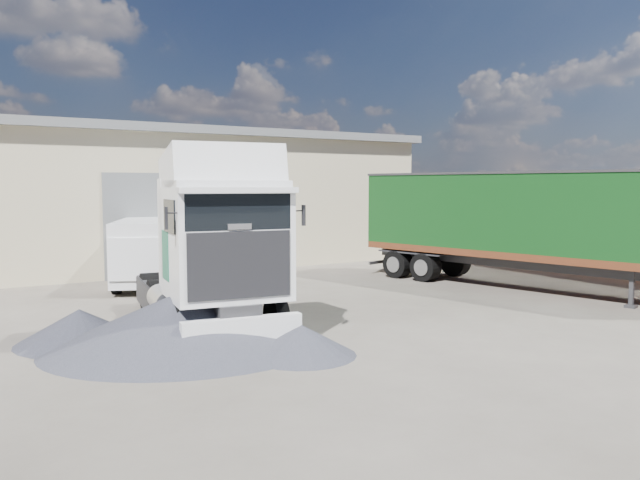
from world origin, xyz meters
TOP-DOWN VIEW (x-y plane):
  - ground at (0.00, 0.00)m, footprint 120.00×120.00m
  - warehouse at (-6.00, 16.00)m, footprint 30.60×12.60m
  - brick_boundary_wall at (11.50, 6.00)m, footprint 0.35×26.00m
  - tractor_unit at (-3.56, 1.03)m, footprint 2.98×6.20m
  - box_trailer at (6.70, 1.81)m, footprint 4.78×11.02m
  - panel_van at (-2.79, 8.31)m, footprint 3.83×5.52m
  - gravel_heap at (-4.56, 0.37)m, footprint 6.80×6.80m

SIDE VIEW (x-z plane):
  - ground at x=0.00m, z-range 0.00..0.00m
  - gravel_heap at x=-4.56m, z-range -0.04..1.10m
  - panel_van at x=-2.79m, z-range 0.04..2.13m
  - brick_boundary_wall at x=11.50m, z-range 0.00..2.50m
  - tractor_unit at x=-3.56m, z-range -0.32..3.67m
  - box_trailer at x=6.70m, z-range 0.39..3.98m
  - warehouse at x=-6.00m, z-range -0.05..5.37m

